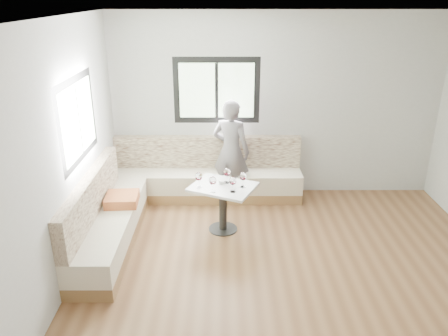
# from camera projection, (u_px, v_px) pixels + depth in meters

# --- Properties ---
(room) EXTENTS (5.01, 5.01, 2.81)m
(room) POSITION_uv_depth(u_px,v_px,m) (295.00, 164.00, 4.40)
(room) COLOR brown
(room) RESTS_ON ground
(banquette) EXTENTS (2.90, 2.80, 0.95)m
(banquette) POSITION_uv_depth(u_px,v_px,m) (168.00, 195.00, 6.24)
(banquette) COLOR brown
(banquette) RESTS_ON ground
(table) EXTENTS (0.98, 0.90, 0.66)m
(table) POSITION_uv_depth(u_px,v_px,m) (223.00, 197.00, 5.80)
(table) COLOR black
(table) RESTS_ON ground
(person) EXTENTS (0.68, 0.58, 1.59)m
(person) POSITION_uv_depth(u_px,v_px,m) (231.00, 151.00, 6.57)
(person) COLOR #5B5559
(person) RESTS_ON ground
(olive_ramekin) EXTENTS (0.10, 0.10, 0.04)m
(olive_ramekin) POSITION_uv_depth(u_px,v_px,m) (222.00, 181.00, 5.83)
(olive_ramekin) COLOR white
(olive_ramekin) RESTS_ON table
(wine_glass_a) EXTENTS (0.09, 0.09, 0.21)m
(wine_glass_a) POSITION_uv_depth(u_px,v_px,m) (199.00, 177.00, 5.64)
(wine_glass_a) COLOR white
(wine_glass_a) RESTS_ON table
(wine_glass_b) EXTENTS (0.09, 0.09, 0.21)m
(wine_glass_b) POSITION_uv_depth(u_px,v_px,m) (213.00, 181.00, 5.51)
(wine_glass_b) COLOR white
(wine_glass_b) RESTS_ON table
(wine_glass_c) EXTENTS (0.09, 0.09, 0.21)m
(wine_glass_c) POSITION_uv_depth(u_px,v_px,m) (233.00, 181.00, 5.51)
(wine_glass_c) COLOR white
(wine_glass_c) RESTS_ON table
(wine_glass_d) EXTENTS (0.09, 0.09, 0.21)m
(wine_glass_d) POSITION_uv_depth(u_px,v_px,m) (227.00, 173.00, 5.78)
(wine_glass_d) COLOR white
(wine_glass_d) RESTS_ON table
(wine_glass_e) EXTENTS (0.09, 0.09, 0.21)m
(wine_glass_e) POSITION_uv_depth(u_px,v_px,m) (243.00, 177.00, 5.65)
(wine_glass_e) COLOR white
(wine_glass_e) RESTS_ON table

